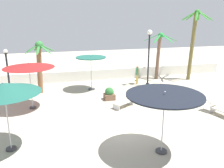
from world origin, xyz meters
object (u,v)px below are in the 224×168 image
(patio_umbrella_2, at_px, (4,88))
(palm_tree_1, at_px, (159,50))
(palm_tree_3, at_px, (194,37))
(patio_umbrella_0, at_px, (29,66))
(lounge_chair_1, at_px, (220,108))
(patio_umbrella_1, at_px, (165,97))
(lamp_post_1, at_px, (149,51))
(planter, at_px, (109,94))
(patio_umbrella_3, at_px, (91,60))
(lamp_post_0, at_px, (8,73))
(guest_1, at_px, (137,73))
(lounge_chair_0, at_px, (126,100))
(palm_tree_0, at_px, (40,61))

(patio_umbrella_2, xyz_separation_m, palm_tree_1, (11.27, 9.49, -0.13))
(patio_umbrella_2, bearing_deg, palm_tree_3, 31.34)
(patio_umbrella_0, height_order, lounge_chair_1, patio_umbrella_0)
(patio_umbrella_1, relative_size, palm_tree_1, 0.75)
(lamp_post_1, xyz_separation_m, planter, (-3.85, -2.47, -2.48))
(patio_umbrella_2, relative_size, patio_umbrella_3, 1.13)
(lamp_post_0, relative_size, lamp_post_1, 0.76)
(patio_umbrella_3, relative_size, palm_tree_1, 0.65)
(patio_umbrella_0, distance_m, palm_tree_1, 11.62)
(patio_umbrella_1, distance_m, patio_umbrella_2, 6.40)
(lounge_chair_1, bearing_deg, lamp_post_1, 104.04)
(palm_tree_3, height_order, guest_1, palm_tree_3)
(patio_umbrella_3, distance_m, lamp_post_1, 4.65)
(lounge_chair_1, bearing_deg, planter, 142.85)
(lamp_post_1, distance_m, lounge_chair_1, 7.28)
(patio_umbrella_0, xyz_separation_m, patio_umbrella_1, (5.48, -6.58, -0.24))
(lamp_post_0, bearing_deg, patio_umbrella_0, -56.64)
(lamp_post_0, distance_m, lounge_chair_1, 13.63)
(patio_umbrella_3, height_order, palm_tree_3, palm_tree_3)
(lamp_post_1, bearing_deg, patio_umbrella_3, 179.02)
(patio_umbrella_0, relative_size, guest_1, 1.94)
(lamp_post_1, bearing_deg, palm_tree_3, 11.36)
(palm_tree_3, relative_size, lamp_post_1, 1.34)
(patio_umbrella_2, distance_m, patio_umbrella_3, 9.10)
(patio_umbrella_1, distance_m, lamp_post_1, 10.00)
(lounge_chair_0, relative_size, guest_1, 1.25)
(palm_tree_3, bearing_deg, palm_tree_1, 159.90)
(lamp_post_1, distance_m, guest_1, 2.16)
(palm_tree_1, bearing_deg, lounge_chair_1, -90.85)
(patio_umbrella_0, xyz_separation_m, lounge_chair_0, (5.70, -1.12, -2.30))
(patio_umbrella_2, height_order, planter, patio_umbrella_2)
(patio_umbrella_3, distance_m, palm_tree_0, 3.70)
(palm_tree_0, bearing_deg, lamp_post_1, -1.88)
(patio_umbrella_1, height_order, lamp_post_1, lamp_post_1)
(patio_umbrella_1, height_order, guest_1, patio_umbrella_1)
(patio_umbrella_3, height_order, lamp_post_1, lamp_post_1)
(patio_umbrella_0, bearing_deg, palm_tree_3, 15.66)
(palm_tree_1, height_order, lounge_chair_1, palm_tree_1)
(palm_tree_0, distance_m, guest_1, 7.83)
(patio_umbrella_3, bearing_deg, palm_tree_3, 5.16)
(patio_umbrella_2, xyz_separation_m, guest_1, (8.84, 8.29, -1.83))
(patio_umbrella_1, relative_size, lounge_chair_0, 1.61)
(palm_tree_0, distance_m, lounge_chair_1, 12.31)
(patio_umbrella_3, distance_m, palm_tree_3, 9.26)
(palm_tree_3, bearing_deg, planter, -157.96)
(patio_umbrella_1, relative_size, guest_1, 2.00)
(patio_umbrella_3, distance_m, planter, 3.30)
(lamp_post_0, relative_size, lounge_chair_1, 1.77)
(lamp_post_0, distance_m, lounge_chair_0, 8.19)
(patio_umbrella_3, xyz_separation_m, guest_1, (3.98, 0.61, -1.41))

